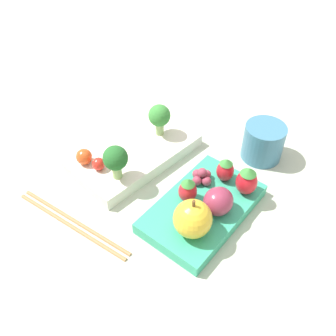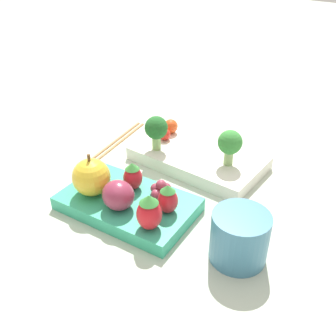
# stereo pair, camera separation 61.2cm
# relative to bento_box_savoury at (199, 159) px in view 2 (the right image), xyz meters

# --- Properties ---
(ground_plane) EXTENTS (4.00, 4.00, 0.00)m
(ground_plane) POSITION_rel_bento_box_savoury_xyz_m (-0.00, -0.09, -0.01)
(ground_plane) COLOR #ADB7A3
(bento_box_savoury) EXTENTS (0.23, 0.14, 0.02)m
(bento_box_savoury) POSITION_rel_bento_box_savoury_xyz_m (0.00, 0.00, 0.00)
(bento_box_savoury) COLOR silver
(bento_box_savoury) RESTS_ON ground_plane
(bento_box_fruit) EXTENTS (0.20, 0.14, 0.02)m
(bento_box_fruit) POSITION_rel_bento_box_savoury_xyz_m (0.00, -0.17, -0.00)
(bento_box_fruit) COLOR #33A87F
(bento_box_fruit) RESTS_ON ground_plane
(broccoli_floret_0) EXTENTS (0.04, 0.04, 0.06)m
(broccoli_floret_0) POSITION_rel_bento_box_savoury_xyz_m (0.06, 0.00, 0.05)
(broccoli_floret_0) COLOR #93B770
(broccoli_floret_0) RESTS_ON bento_box_savoury
(broccoli_floret_1) EXTENTS (0.04, 0.04, 0.06)m
(broccoli_floret_1) POSITION_rel_bento_box_savoury_xyz_m (-0.07, -0.04, 0.05)
(broccoli_floret_1) COLOR #93B770
(broccoli_floret_1) RESTS_ON bento_box_savoury
(cherry_tomato_0) EXTENTS (0.03, 0.03, 0.03)m
(cherry_tomato_0) POSITION_rel_bento_box_savoury_xyz_m (-0.09, 0.03, 0.02)
(cherry_tomato_0) COLOR #DB4C1E
(cherry_tomato_0) RESTS_ON bento_box_savoury
(cherry_tomato_1) EXTENTS (0.02, 0.02, 0.02)m
(cherry_tomato_1) POSITION_rel_bento_box_savoury_xyz_m (-0.08, -0.00, 0.02)
(cherry_tomato_1) COLOR red
(cherry_tomato_1) RESTS_ON bento_box_savoury
(apple) EXTENTS (0.05, 0.05, 0.06)m
(apple) POSITION_rel_bento_box_savoury_xyz_m (-0.05, -0.19, 0.04)
(apple) COLOR gold
(apple) RESTS_ON bento_box_fruit
(strawberry_0) EXTENTS (0.03, 0.03, 0.04)m
(strawberry_0) POSITION_rel_bento_box_savoury_xyz_m (0.06, -0.15, 0.03)
(strawberry_0) COLOR red
(strawberry_0) RESTS_ON bento_box_fruit
(strawberry_1) EXTENTS (0.03, 0.03, 0.04)m
(strawberry_1) POSITION_rel_bento_box_savoury_xyz_m (-0.01, -0.14, 0.03)
(strawberry_1) COLOR red
(strawberry_1) RESTS_ON bento_box_fruit
(strawberry_2) EXTENTS (0.03, 0.03, 0.05)m
(strawberry_2) POSITION_rel_bento_box_savoury_xyz_m (0.06, -0.19, 0.03)
(strawberry_2) COLOR red
(strawberry_2) RESTS_ON bento_box_fruit
(plum) EXTENTS (0.05, 0.04, 0.04)m
(plum) POSITION_rel_bento_box_savoury_xyz_m (0.00, -0.19, 0.03)
(plum) COLOR #892D47
(plum) RESTS_ON bento_box_fruit
(grape_cluster) EXTENTS (0.04, 0.04, 0.03)m
(grape_cluster) POSITION_rel_bento_box_savoury_xyz_m (0.03, -0.13, 0.02)
(grape_cluster) COLOR #93384C
(grape_cluster) RESTS_ON bento_box_fruit
(drinking_cup) EXTENTS (0.07, 0.07, 0.06)m
(drinking_cup) POSITION_rel_bento_box_savoury_xyz_m (0.17, -0.14, 0.02)
(drinking_cup) COLOR teal
(drinking_cup) RESTS_ON ground_plane
(chopsticks_pair) EXTENTS (0.07, 0.21, 0.01)m
(chopsticks_pair) POSITION_rel_bento_box_savoury_xyz_m (-0.16, -0.05, -0.01)
(chopsticks_pair) COLOR #A37547
(chopsticks_pair) RESTS_ON ground_plane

